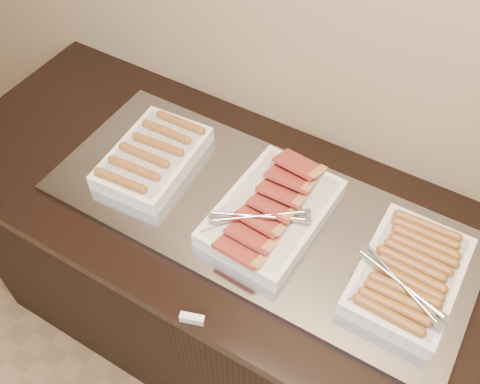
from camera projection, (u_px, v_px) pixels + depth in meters
name	position (u px, v px, depth m)	size (l,w,h in m)	color
counter	(260.00, 296.00, 1.84)	(2.06, 0.76, 0.90)	black
warming_tray	(257.00, 213.00, 1.50)	(1.20, 0.50, 0.02)	#9699A4
dish_left	(153.00, 157.00, 1.58)	(0.25, 0.35, 0.07)	silver
dish_center	(272.00, 212.00, 1.45)	(0.28, 0.42, 0.09)	silver
dish_right	(409.00, 274.00, 1.32)	(0.27, 0.35, 0.08)	silver
label_holder	(192.00, 319.00, 1.29)	(0.06, 0.02, 0.02)	silver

